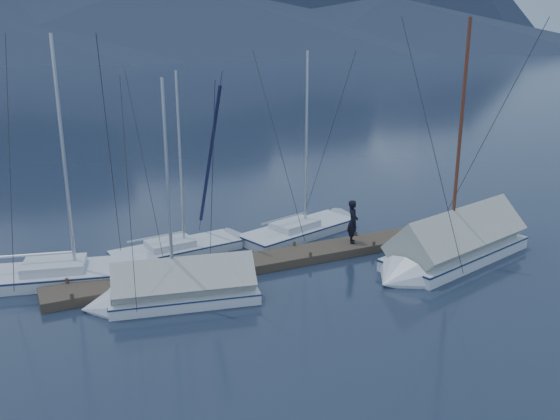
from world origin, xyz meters
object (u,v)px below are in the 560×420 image
object	(u,v)px
sailboat_open_left	(91,274)
sailboat_covered_near	(448,250)
sailboat_open_mid	(194,247)
person	(353,222)
sailboat_open_right	(312,228)
sailboat_covered_far	(170,292)

from	to	relation	value
sailboat_open_left	sailboat_covered_near	bearing A→B (deg)	-18.81
sailboat_open_mid	person	distance (m)	6.77
sailboat_open_mid	sailboat_covered_near	size ratio (longest dim) A/B	0.79
sailboat_open_right	sailboat_covered_near	xyz separation A→B (m)	(2.97, -5.79, 0.36)
sailboat_open_mid	sailboat_covered_far	distance (m)	5.12
sailboat_open_left	sailboat_open_mid	distance (m)	4.56
person	sailboat_covered_near	bearing A→B (deg)	-112.16
sailboat_open_right	sailboat_covered_far	bearing A→B (deg)	-149.68
person	sailboat_covered_far	bearing A→B (deg)	126.80
sailboat_open_right	sailboat_covered_near	bearing A→B (deg)	-62.85
sailboat_open_mid	sailboat_covered_near	distance (m)	10.41
sailboat_covered_near	person	distance (m)	3.98
sailboat_open_mid	sailboat_covered_far	xyz separation A→B (m)	(-2.28, -4.58, 0.26)
sailboat_open_right	person	size ratio (longest dim) A/B	4.84
sailboat_open_right	person	xyz separation A→B (m)	(0.30, -2.93, 1.11)
sailboat_covered_far	person	xyz separation A→B (m)	(8.33, 1.77, 0.86)
sailboat_open_mid	sailboat_open_right	bearing A→B (deg)	1.19
sailboat_open_right	sailboat_covered_far	size ratio (longest dim) A/B	1.08
sailboat_covered_near	sailboat_open_mid	bearing A→B (deg)	146.97
sailboat_covered_near	sailboat_covered_far	world-z (taller)	sailboat_covered_near
person	sailboat_open_right	bearing A→B (deg)	30.73
sailboat_open_left	sailboat_covered_far	world-z (taller)	sailboat_open_left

